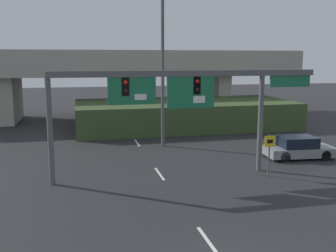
% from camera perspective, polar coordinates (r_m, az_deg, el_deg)
% --- Properties ---
extents(lane_markings, '(0.14, 44.27, 0.01)m').
position_cam_1_polar(lane_markings, '(25.89, -3.14, -4.34)').
color(lane_markings, silver).
rests_on(lane_markings, ground).
extents(signal_gantry, '(14.50, 0.44, 5.70)m').
position_cam_1_polar(signal_gantry, '(20.69, 1.60, 4.98)').
color(signal_gantry, '#515456').
rests_on(signal_gantry, ground).
extents(speed_limit_sign, '(0.60, 0.11, 2.31)m').
position_cam_1_polar(speed_limit_sign, '(21.72, 14.51, -3.32)').
color(speed_limit_sign, '#4C4C4C').
rests_on(speed_limit_sign, ground).
extents(highway_light_pole_near, '(0.70, 0.36, 17.47)m').
position_cam_1_polar(highway_light_pole_near, '(28.16, -0.80, 15.49)').
color(highway_light_pole_near, '#515456').
rests_on(highway_light_pole_near, ground).
extents(overpass_bridge, '(38.34, 8.71, 7.11)m').
position_cam_1_polar(overpass_bridge, '(42.41, -7.29, 7.68)').
color(overpass_bridge, '#A39E93').
rests_on(overpass_bridge, ground).
extents(grass_embankment, '(19.83, 8.75, 2.40)m').
position_cam_1_polar(grass_embankment, '(36.53, 2.49, 1.73)').
color(grass_embankment, '#384C28').
rests_on(grass_embankment, ground).
extents(parked_sedan_near_right, '(4.45, 2.25, 1.41)m').
position_cam_1_polar(parked_sedan_near_right, '(26.54, 18.44, -3.05)').
color(parked_sedan_near_right, gray).
rests_on(parked_sedan_near_right, ground).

